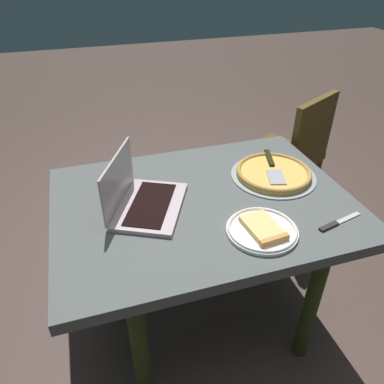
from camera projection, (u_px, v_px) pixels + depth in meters
ground_plane at (201, 309)px, 1.92m from camera, size 12.00×12.00×0.00m
dining_table at (203, 216)px, 1.57m from camera, size 1.22×0.89×0.70m
laptop at (141, 198)px, 1.46m from camera, size 0.37×0.42×0.22m
pizza_plate at (262, 230)px, 1.35m from camera, size 0.26×0.26×0.04m
pizza_tray at (273, 173)px, 1.67m from camera, size 0.38×0.38×0.04m
table_knife at (336, 223)px, 1.40m from camera, size 0.21×0.07×0.01m
chair_near at (291, 152)px, 2.28m from camera, size 0.56×0.56×0.88m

